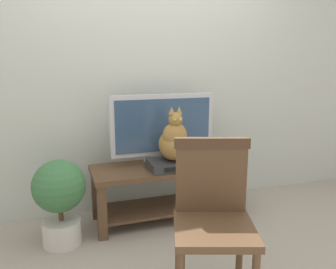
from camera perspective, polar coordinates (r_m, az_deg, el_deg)
The scene contains 9 objects.
ground_plane at distance 2.69m, azimuth 1.99°, elevation -18.42°, with size 12.00×12.00×0.00m, color gray.
back_wall at distance 3.21m, azimuth -3.82°, elevation 12.63°, with size 7.00×0.12×2.80m, color #B7BCB2.
tv_stand at distance 3.01m, azimuth -0.31°, elevation -7.98°, with size 1.28×0.50×0.49m.
tv at distance 2.97m, azimuth -0.86°, elevation 1.25°, with size 0.92×0.20×0.61m.
media_box at distance 2.87m, azimuth 0.87°, elevation -4.99°, with size 0.41×0.28×0.08m.
cat at distance 2.80m, azimuth 1.01°, elevation -1.05°, with size 0.24×0.37×0.46m.
wooden_chair at distance 1.93m, azimuth 7.47°, elevation -12.56°, with size 0.54×0.54×0.95m.
book_stack at distance 3.11m, azimuth 7.73°, elevation -3.01°, with size 0.26×0.21×0.14m.
potted_plant at distance 2.70m, azimuth -17.68°, elevation -9.82°, with size 0.39×0.39×0.66m.
Camera 1 is at (-0.83, -2.17, 1.36)m, focal length 36.42 mm.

